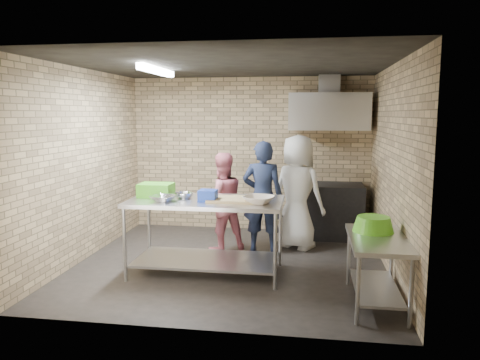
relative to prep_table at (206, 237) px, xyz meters
name	(u,v)px	position (x,y,z in m)	size (l,w,h in m)	color
floor	(231,264)	(0.25, 0.42, -0.49)	(4.20, 4.20, 0.00)	black
ceiling	(230,65)	(0.25, 0.42, 2.21)	(4.20, 4.20, 0.00)	black
back_wall	(250,154)	(0.25, 2.42, 0.86)	(4.20, 0.06, 2.70)	tan
front_wall	(193,192)	(0.25, -1.58, 0.86)	(4.20, 0.06, 2.70)	tan
left_wall	(85,165)	(-1.85, 0.42, 0.86)	(0.06, 4.00, 2.70)	tan
right_wall	(392,170)	(2.35, 0.42, 0.86)	(0.06, 4.00, 2.70)	tan
prep_table	(206,237)	(0.00, 0.00, 0.00)	(1.96, 0.98, 0.98)	silver
side_counter	(376,271)	(2.05, -0.68, -0.11)	(0.60, 1.20, 0.75)	silver
stove	(326,211)	(1.60, 2.07, -0.04)	(1.20, 0.70, 0.90)	black
range_hood	(329,112)	(1.60, 2.12, 1.61)	(1.30, 0.60, 0.60)	silver
hood_duct	(329,84)	(1.60, 2.27, 2.06)	(0.35, 0.30, 0.30)	#A5A8AD
wall_shelf	(346,123)	(1.90, 2.31, 1.43)	(0.80, 0.20, 0.04)	#3F2B19
fluorescent_fixture	(157,71)	(-0.75, 0.42, 2.15)	(0.10, 1.25, 0.08)	white
green_crate	(156,190)	(-0.70, 0.12, 0.58)	(0.43, 0.33, 0.17)	green
blue_tub	(208,196)	(0.05, -0.10, 0.56)	(0.22, 0.22, 0.14)	#1739B2
cutting_board	(232,199)	(0.35, -0.02, 0.51)	(0.60, 0.46, 0.03)	tan
mixing_bowl_a	(163,198)	(-0.50, -0.20, 0.53)	(0.31, 0.31, 0.07)	silver
mixing_bowl_b	(184,195)	(-0.30, 0.05, 0.53)	(0.23, 0.23, 0.07)	silver
ceramic_bowl	(259,200)	(0.70, -0.15, 0.54)	(0.38, 0.38, 0.09)	beige
green_basin	(373,224)	(2.03, -0.43, 0.35)	(0.46, 0.46, 0.17)	#59C626
bottle_red	(331,116)	(1.65, 2.31, 1.54)	(0.07, 0.07, 0.18)	#B22619
bottle_green	(356,117)	(2.05, 2.31, 1.53)	(0.06, 0.06, 0.15)	green
man_navy	(263,197)	(0.62, 1.08, 0.35)	(0.61, 0.40, 1.68)	#151A36
woman_pink	(222,202)	(0.00, 1.07, 0.26)	(0.72, 0.56, 1.49)	#D57181
woman_white	(298,192)	(1.13, 1.35, 0.39)	(0.85, 0.56, 1.75)	silver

